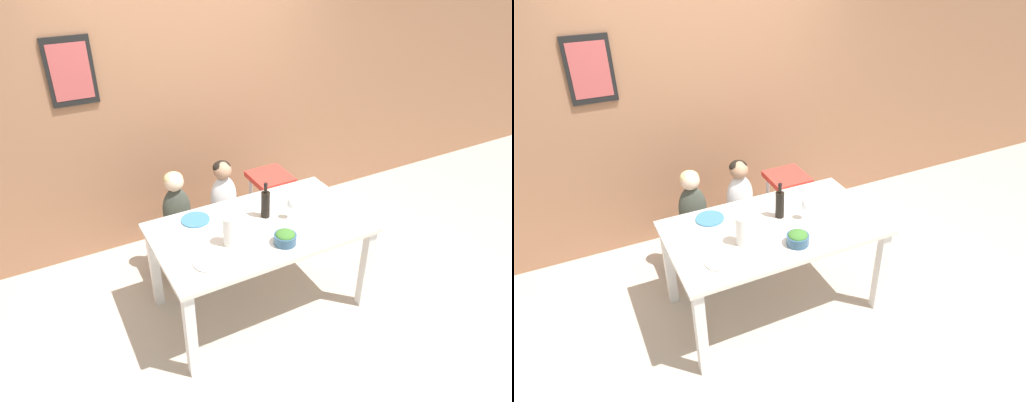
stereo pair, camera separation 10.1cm
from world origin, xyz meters
The scene contains 14 objects.
ground_plane centered at (0.00, 0.00, 0.00)m, with size 14.00×14.00×0.00m, color #BCB2A3.
wall_back centered at (0.00, 1.35, 1.35)m, with size 10.00×0.09×2.70m.
dining_table centered at (0.00, 0.00, 0.67)m, with size 1.59×0.91×0.77m.
chair_far_left centered at (-0.42, 0.69, 0.38)m, with size 0.41×0.43×0.45m.
chair_far_center centered at (0.01, 0.69, 0.38)m, with size 0.41×0.43×0.45m.
chair_right_highchair centered at (0.48, 0.69, 0.59)m, with size 0.35×0.36×0.76m.
person_child_left centered at (-0.42, 0.69, 0.74)m, with size 0.24×0.16×0.54m.
person_child_center centered at (0.01, 0.69, 0.74)m, with size 0.24×0.16×0.54m.
wine_bottle centered at (0.10, 0.10, 0.89)m, with size 0.07×0.07×0.29m.
paper_towel_roll centered at (-0.29, -0.10, 0.88)m, with size 0.10×0.10×0.22m.
wine_glass_near centered at (0.26, -0.01, 0.89)m, with size 0.07×0.07×0.18m.
salad_bowl_large centered at (0.05, -0.27, 0.82)m, with size 0.16×0.16×0.10m.
dinner_plate_front_left centered at (-0.51, -0.22, 0.78)m, with size 0.22×0.22×0.01m.
dinner_plate_back_left centered at (-0.40, 0.30, 0.78)m, with size 0.22×0.22×0.01m.
Camera 1 is at (-1.35, -2.46, 2.69)m, focal length 32.00 mm.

